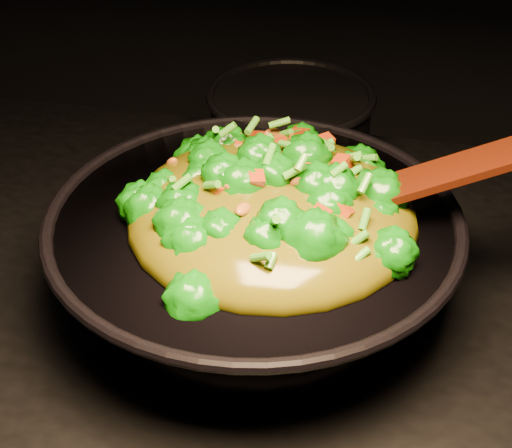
# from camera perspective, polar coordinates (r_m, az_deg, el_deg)

# --- Properties ---
(wok) EXTENTS (0.57, 0.57, 0.12)m
(wok) POSITION_cam_1_polar(r_m,az_deg,el_deg) (0.88, -0.14, -2.84)
(wok) COLOR black
(wok) RESTS_ON stovetop
(stir_fry) EXTENTS (0.38, 0.38, 0.11)m
(stir_fry) POSITION_cam_1_polar(r_m,az_deg,el_deg) (0.81, 1.23, 3.39)
(stir_fry) COLOR #107208
(stir_fry) RESTS_ON wok
(spatula) EXTENTS (0.30, 0.10, 0.13)m
(spatula) POSITION_cam_1_polar(r_m,az_deg,el_deg) (0.82, 11.97, 3.14)
(spatula) COLOR #341707
(spatula) RESTS_ON wok
(back_pot) EXTENTS (0.23, 0.23, 0.13)m
(back_pot) POSITION_cam_1_polar(r_m,az_deg,el_deg) (1.12, 2.48, 6.66)
(back_pot) COLOR black
(back_pot) RESTS_ON stovetop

